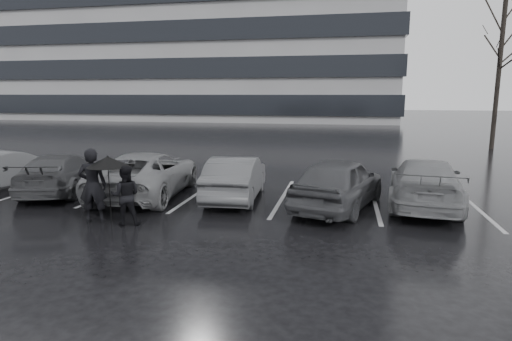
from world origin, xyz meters
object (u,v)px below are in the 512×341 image
object	(u,v)px
car_main	(339,183)
car_east	(425,183)
car_west_c	(61,173)
car_west_d	(9,168)
car_west_b	(147,174)
tree_north	(498,75)
pedestrian_left	(93,185)
pedestrian_right	(125,195)
car_west_a	(236,178)

from	to	relation	value
car_main	car_east	size ratio (longest dim) A/B	0.91
car_east	car_main	bearing A→B (deg)	23.91
car_west_c	car_west_d	distance (m)	2.40
car_west_b	tree_north	size ratio (longest dim) A/B	0.59
car_main	pedestrian_left	size ratio (longest dim) A/B	2.29
car_main	car_west_b	bearing A→B (deg)	13.40
car_west_b	pedestrian_right	distance (m)	3.12
car_west_a	tree_north	size ratio (longest dim) A/B	0.47
car_west_a	car_east	bearing A→B (deg)	178.40
car_west_c	pedestrian_right	xyz separation A→B (m)	(3.85, -2.84, 0.11)
car_west_d	car_east	distance (m)	13.76
car_west_b	car_west_c	xyz separation A→B (m)	(-2.96, -0.15, -0.06)
car_west_b	car_east	bearing A→B (deg)	177.57
car_west_c	pedestrian_right	distance (m)	4.78
car_main	car_west_a	size ratio (longest dim) A/B	1.07
car_west_c	car_west_d	xyz separation A→B (m)	(-2.36, 0.41, 0.01)
car_east	tree_north	distance (m)	16.36
car_west_a	car_east	distance (m)	5.56
pedestrian_right	tree_north	bearing A→B (deg)	-145.73
car_west_c	car_west_d	bearing A→B (deg)	-25.74
car_west_a	car_west_c	size ratio (longest dim) A/B	0.92
car_east	tree_north	bearing A→B (deg)	-105.88
car_west_c	pedestrian_right	bearing A→B (deg)	127.58
pedestrian_left	pedestrian_right	size ratio (longest dim) A/B	1.27
car_main	car_west_b	distance (m)	6.02
car_main	car_west_d	world-z (taller)	car_main
car_west_d	tree_north	bearing A→B (deg)	-130.05
pedestrian_right	tree_north	distance (m)	23.02
car_west_a	car_west_c	xyz separation A→B (m)	(-5.84, -0.29, -0.03)
car_east	car_west_b	bearing A→B (deg)	9.86
car_west_a	tree_north	distance (m)	19.39
car_east	pedestrian_left	distance (m)	9.11
car_main	car_west_d	xyz separation A→B (m)	(-11.34, 0.59, -0.09)
car_west_b	tree_north	distance (m)	21.36
tree_north	car_west_b	bearing A→B (deg)	-134.20
car_west_b	tree_north	xyz separation A→B (m)	(14.68, 15.10, 3.55)
pedestrian_right	car_west_c	bearing A→B (deg)	-54.87
car_main	pedestrian_right	distance (m)	5.78
car_east	tree_north	size ratio (longest dim) A/B	0.56
car_east	pedestrian_left	world-z (taller)	pedestrian_left
car_main	pedestrian_right	world-z (taller)	pedestrian_right
car_west_c	car_east	xyz separation A→B (m)	(11.40, 0.55, 0.05)
car_west_a	pedestrian_right	bearing A→B (deg)	53.24
pedestrian_left	car_west_a	bearing A→B (deg)	-151.14
car_west_b	car_west_d	world-z (taller)	car_west_b
car_west_d	pedestrian_right	world-z (taller)	pedestrian_right
car_west_b	pedestrian_left	world-z (taller)	pedestrian_left
car_west_a	tree_north	bearing A→B (deg)	-132.51
car_main	car_east	distance (m)	2.53
car_main	pedestrian_right	size ratio (longest dim) A/B	2.90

